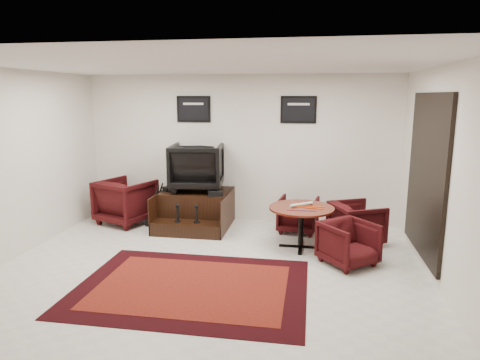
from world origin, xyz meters
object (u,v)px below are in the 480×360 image
table_chair_back (298,213)px  armchair_side (126,199)px  meeting_table (301,212)px  table_chair_corner (349,241)px  shine_podium (196,210)px  shine_chair (197,164)px  table_chair_window (357,221)px

table_chair_back → armchair_side: bearing=7.7°
armchair_side → table_chair_back: size_ratio=1.36×
meeting_table → table_chair_corner: 0.94m
shine_podium → table_chair_back: size_ratio=1.92×
table_chair_back → table_chair_corner: size_ratio=0.99×
shine_chair → table_chair_corner: size_ratio=1.39×
shine_chair → table_chair_back: bearing=168.6°
shine_podium → table_chair_back: (1.90, -0.02, 0.04)m
table_chair_corner → meeting_table: bearing=100.8°
shine_podium → table_chair_window: size_ratio=1.75×
armchair_side → table_chair_window: 4.26m
table_chair_window → shine_chair: bearing=52.9°
meeting_table → table_chair_window: size_ratio=1.36×
armchair_side → table_chair_corner: armchair_side is taller
table_chair_window → meeting_table: bearing=87.9°
meeting_table → table_chair_window: table_chair_window is taller
meeting_table → armchair_side: bearing=165.9°
shine_podium → table_chair_corner: bearing=-28.6°
meeting_table → table_chair_window: bearing=22.6°
armchair_side → table_chair_back: (3.27, 0.00, -0.12)m
armchair_side → meeting_table: size_ratio=0.91×
shine_podium → meeting_table: (1.97, -0.87, 0.28)m
shine_podium → table_chair_window: 2.91m
shine_chair → table_chair_window: size_ratio=1.28×
armchair_side → shine_podium: bearing=-158.2°
meeting_table → table_chair_corner: (0.70, -0.59, -0.24)m
shine_podium → shine_chair: (0.00, 0.14, 0.84)m
shine_chair → table_chair_back: (1.90, -0.16, -0.80)m
shine_podium → shine_chair: shine_chair is taller
armchair_side → table_chair_window: (4.24, -0.47, -0.09)m
meeting_table → table_chair_corner: bearing=-40.1°
table_chair_corner → armchair_side: bearing=121.4°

